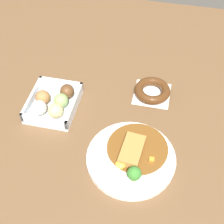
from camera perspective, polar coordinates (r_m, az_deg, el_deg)
name	(u,v)px	position (r m, az deg, el deg)	size (l,w,h in m)	color
ground_plane	(109,147)	(0.91, -0.61, -6.29)	(1.60, 1.60, 0.00)	brown
curry_plate	(132,157)	(0.87, 3.54, -8.04)	(0.24, 0.24, 0.07)	white
donut_box	(53,103)	(1.00, -10.39, 1.61)	(0.17, 0.14, 0.06)	silver
chocolate_ring_donut	(152,91)	(1.04, 7.19, 3.78)	(0.12, 0.12, 0.03)	white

